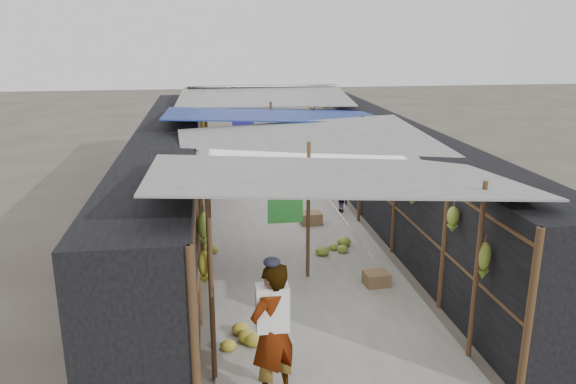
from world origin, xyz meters
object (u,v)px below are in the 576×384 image
vendor_elderly (273,332)px  vendor_seated (340,198)px  shopper_blue (232,163)px  black_basin (294,171)px  crate_near (311,218)px

vendor_elderly → vendor_seated: size_ratio=2.26×
vendor_seated → vendor_elderly: bearing=-47.8°
shopper_blue → vendor_seated: bearing=-50.4°
black_basin → vendor_elderly: 11.68m
black_basin → vendor_seated: 4.29m
vendor_elderly → shopper_blue: vendor_elderly is taller
shopper_blue → black_basin: bearing=32.0°
vendor_elderly → shopper_blue: size_ratio=1.18×
vendor_seated → black_basin: bearing=159.2°
crate_near → shopper_blue: bearing=112.5°
crate_near → shopper_blue: 3.94m
shopper_blue → crate_near: bearing=-68.3°
shopper_blue → vendor_elderly: bearing=-94.2°
vendor_seated → shopper_blue: bearing=-164.2°
vendor_elderly → shopper_blue: bearing=-123.7°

